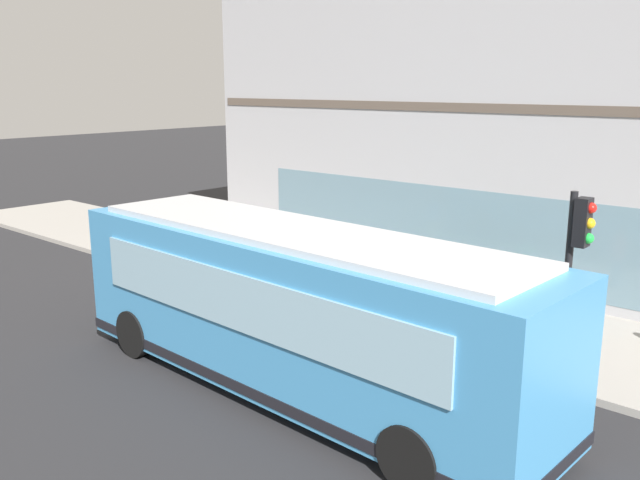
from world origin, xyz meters
name	(u,v)px	position (x,y,z in m)	size (l,w,h in m)	color
ground	(245,358)	(0.00, 0.00, 0.00)	(120.00, 120.00, 0.00)	#262628
sidewalk_curb	(383,299)	(4.92, 0.00, 0.07)	(4.64, 40.00, 0.15)	#9E9991
building_corner	(501,118)	(11.10, 0.00, 4.49)	(7.77, 17.29, 9.00)	#A8A8AD
city_bus_nearside	(295,310)	(-0.39, -1.81, 1.55)	(2.92, 10.13, 3.07)	#3F8CC6
traffic_light_near_corner	(577,249)	(3.27, -5.47, 2.61)	(0.32, 0.49, 3.52)	black
pedestrian_by_light_pole	(537,300)	(4.61, -4.25, 1.04)	(0.32, 0.32, 1.57)	#3359A5
pedestrian_near_building_entrance	(279,258)	(3.42, 2.32, 1.07)	(0.32, 0.32, 1.61)	#99994C
newspaper_vending_box	(465,290)	(5.50, -2.04, 0.60)	(0.44, 0.43, 0.90)	#197233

